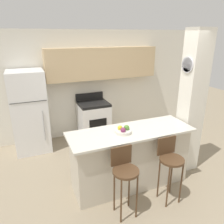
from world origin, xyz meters
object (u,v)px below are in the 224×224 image
at_px(refrigerator, 30,112).
at_px(fruit_bowl, 123,131).
at_px(bar_stool_right, 170,160).
at_px(stove_range, 94,120).
at_px(bar_stool_left, 125,172).

xyz_separation_m(refrigerator, fruit_bowl, (1.29, -1.95, 0.16)).
bearing_deg(fruit_bowl, refrigerator, 123.46).
height_order(refrigerator, bar_stool_right, refrigerator).
height_order(bar_stool_right, fruit_bowl, fruit_bowl).
relative_size(stove_range, bar_stool_left, 1.06).
height_order(bar_stool_left, bar_stool_right, same).
bearing_deg(bar_stool_left, fruit_bowl, 67.07).
distance_m(bar_stool_left, fruit_bowl, 0.67).
relative_size(bar_stool_right, fruit_bowl, 3.99).
xyz_separation_m(stove_range, bar_stool_right, (0.38, -2.50, 0.22)).
xyz_separation_m(bar_stool_left, fruit_bowl, (0.22, 0.52, 0.36)).
xyz_separation_m(stove_range, bar_stool_left, (-0.36, -2.50, 0.22)).
bearing_deg(bar_stool_right, bar_stool_left, 180.00).
bearing_deg(stove_range, fruit_bowl, -94.17).
xyz_separation_m(bar_stool_left, bar_stool_right, (0.75, 0.00, 0.00)).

